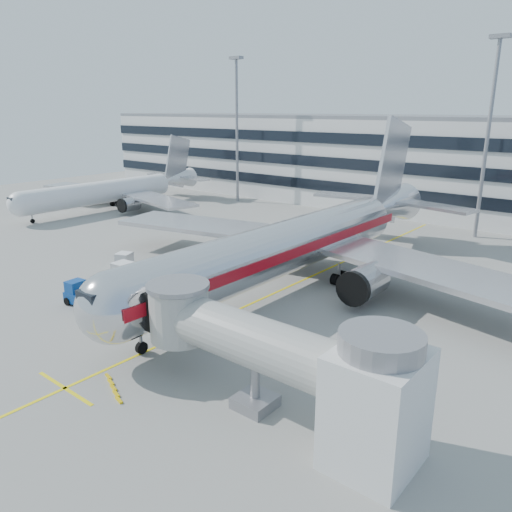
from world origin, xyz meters
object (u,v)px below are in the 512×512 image
Objects in this scene: main_jet at (300,241)px; cargo_container_right at (124,260)px; belt_loader at (177,302)px; cargo_container_left at (123,271)px; ramp_worker at (105,292)px; cargo_container_front at (123,289)px; baggage_tug at (79,294)px.

main_jet reaches higher than cargo_container_right.
belt_loader is at bearing -18.36° from cargo_container_right.
cargo_container_left is at bearing -38.13° from cargo_container_right.
main_jet reaches higher than ramp_worker.
cargo_container_right is at bearing 141.87° from cargo_container_left.
main_jet is 25.60× the size of ramp_worker.
cargo_container_front is (-10.22, -13.84, -3.46)m from main_jet.
main_jet is 17.05× the size of baggage_tug.
belt_loader is at bearing -10.40° from cargo_container_left.
belt_loader is 2.81× the size of cargo_container_left.
main_jet is 13.78m from belt_loader.
belt_loader reaches higher than ramp_worker.
main_jet reaches higher than belt_loader.
main_jet is 19.03m from ramp_worker.
baggage_tug is (-7.73, -4.62, 0.23)m from belt_loader.
belt_loader reaches higher than cargo_container_left.
belt_loader reaches higher than baggage_tug.
main_jet reaches higher than baggage_tug.
ramp_worker is (-10.44, -15.58, -3.24)m from main_jet.
ramp_worker is (7.20, -7.40, 0.18)m from cargo_container_right.
cargo_container_right is at bearing 161.64° from belt_loader.
baggage_tug reaches higher than cargo_container_right.
cargo_container_right is 1.00× the size of ramp_worker.
main_jet reaches higher than cargo_container_front.
baggage_tug is at bearing -68.90° from cargo_container_left.
main_jet is 27.36× the size of cargo_container_left.
cargo_container_front is at bearing 22.76° from ramp_worker.
ramp_worker is at bearing 52.47° from baggage_tug.
cargo_container_right is (-13.59, 4.51, 0.12)m from belt_loader.
ramp_worker is at bearing -123.82° from main_jet.
cargo_container_right is 1.08× the size of cargo_container_front.
cargo_container_right is at bearing 142.65° from cargo_container_front.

